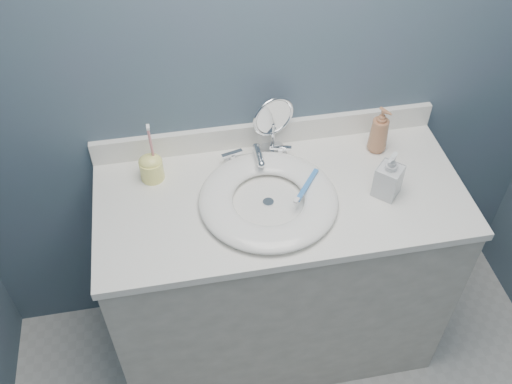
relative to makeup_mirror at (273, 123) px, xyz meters
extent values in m
cube|color=#465E69|center=(-0.02, 0.05, 0.20)|extent=(2.20, 0.02, 2.40)
cube|color=beige|center=(-0.02, -0.22, -0.58)|extent=(1.20, 0.55, 0.85)
cube|color=white|center=(-0.02, -0.22, -0.14)|extent=(1.22, 0.57, 0.03)
cube|color=white|center=(-0.02, 0.04, -0.08)|extent=(1.22, 0.02, 0.09)
cylinder|color=silver|center=(-0.07, -0.25, -0.12)|extent=(0.04, 0.04, 0.01)
cube|color=silver|center=(-0.07, -0.04, -0.12)|extent=(0.22, 0.05, 0.01)
cylinder|color=silver|center=(-0.07, -0.04, -0.09)|extent=(0.03, 0.03, 0.06)
cylinder|color=silver|center=(-0.07, -0.09, -0.06)|extent=(0.02, 0.09, 0.02)
sphere|color=silver|center=(-0.07, -0.13, -0.06)|extent=(0.03, 0.03, 0.03)
cylinder|color=silver|center=(-0.15, -0.04, -0.10)|extent=(0.02, 0.02, 0.03)
cube|color=silver|center=(-0.15, -0.04, -0.08)|extent=(0.08, 0.03, 0.01)
cylinder|color=silver|center=(0.02, -0.04, -0.10)|extent=(0.02, 0.02, 0.03)
cube|color=silver|center=(0.02, -0.04, -0.08)|extent=(0.08, 0.03, 0.01)
cylinder|color=silver|center=(0.00, 0.00, -0.12)|extent=(0.09, 0.09, 0.01)
cylinder|color=silver|center=(0.00, 0.00, -0.06)|extent=(0.01, 0.01, 0.11)
torus|color=silver|center=(0.00, 0.00, 0.03)|extent=(0.15, 0.06, 0.15)
cylinder|color=white|center=(0.00, 0.00, 0.03)|extent=(0.13, 0.04, 0.13)
imported|color=#AA704C|center=(0.36, -0.06, -0.04)|extent=(0.09, 0.09, 0.18)
imported|color=silver|center=(0.32, -0.28, -0.04)|extent=(0.11, 0.11, 0.17)
cylinder|color=#FEF87F|center=(-0.42, -0.06, -0.09)|extent=(0.08, 0.08, 0.07)
ellipsoid|color=#FEF87F|center=(-0.42, -0.06, -0.05)|extent=(0.08, 0.07, 0.05)
cylinder|color=pink|center=(-0.41, -0.06, 0.02)|extent=(0.01, 0.03, 0.15)
cube|color=white|center=(-0.41, -0.07, 0.10)|extent=(0.01, 0.02, 0.01)
cube|color=#3A7FD0|center=(0.07, -0.23, -0.08)|extent=(0.11, 0.13, 0.01)
cube|color=white|center=(0.01, -0.30, -0.07)|extent=(0.02, 0.03, 0.01)
camera|label=1|loc=(-0.33, -1.48, 1.23)|focal=40.00mm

